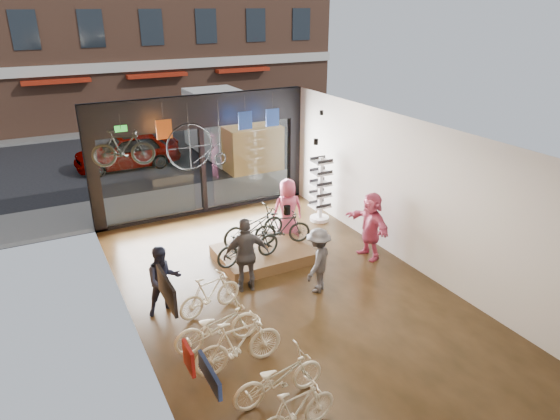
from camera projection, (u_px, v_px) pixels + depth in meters
ground_plane at (293, 299)px, 11.59m from camera, size 7.00×12.00×0.04m
ceiling at (295, 138)px, 10.12m from camera, size 7.00×12.00×0.04m
wall_left at (130, 260)px, 9.35m from camera, size 0.04×12.00×3.80m
wall_right at (418, 197)px, 12.36m from camera, size 0.04×12.00×3.80m
wall_back at (540, 408)px, 5.92m from camera, size 7.00×0.04×3.80m
storefront at (202, 155)px, 15.76m from camera, size 7.00×0.26×3.80m
exit_sign at (121, 129)px, 14.20m from camera, size 0.35×0.06×0.18m
street_road at (141, 147)px, 23.86m from camera, size 30.00×18.00×0.02m
sidewalk_near at (194, 198)px, 17.45m from camera, size 30.00×2.40×0.12m
sidewalk_far at (124, 129)px, 27.11m from camera, size 30.00×2.00×0.12m
street_car at (127, 151)px, 20.61m from camera, size 4.21×1.69×1.43m
box_truck at (233, 129)px, 21.40m from camera, size 2.30×6.89×2.72m
floor_bike_1 at (296, 411)px, 7.78m from camera, size 1.54×0.57×0.91m
floor_bike_2 at (278, 378)px, 8.50m from camera, size 1.70×0.61×0.89m
floor_bike_3 at (238, 344)px, 9.21m from camera, size 1.76×0.51×1.05m
floor_bike_4 at (217, 326)px, 9.82m from camera, size 1.77×0.62×0.93m
floor_bike_5 at (210, 294)px, 10.92m from camera, size 1.58×0.74×0.92m
display_platform at (263, 254)px, 13.32m from camera, size 2.40×1.80×0.30m
display_bike_left at (248, 245)px, 12.46m from camera, size 1.84×0.84×0.93m
display_bike_mid at (283, 228)px, 13.40m from camera, size 1.58×0.84×0.92m
display_bike_right at (254, 226)px, 13.44m from camera, size 1.93×0.88×0.98m
customer_1 at (164, 281)px, 10.77m from camera, size 0.80×0.63×1.61m
customer_2 at (246, 255)px, 11.61m from camera, size 1.15×0.66×1.85m
customer_3 at (318, 260)px, 11.62m from camera, size 1.18×1.11×1.60m
customer_4 at (288, 210)px, 14.15m from camera, size 0.98×0.73×1.83m
customer_5 at (370, 225)px, 13.18m from camera, size 0.56×1.70×1.83m
sunglasses_rack at (320, 190)px, 15.40m from camera, size 0.64×0.54×2.06m
wall_merch at (201, 405)px, 6.77m from camera, size 0.40×2.40×2.60m
penny_farthing at (200, 147)px, 14.39m from camera, size 1.72×0.06×1.37m
hung_bike at (123, 148)px, 12.75m from camera, size 1.64×0.82×0.95m
jersey_left at (164, 129)px, 14.10m from camera, size 0.45×0.03×0.55m
jersey_mid at (245, 121)px, 15.17m from camera, size 0.45×0.03×0.55m
jersey_right at (273, 118)px, 15.57m from camera, size 0.45×0.03×0.55m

